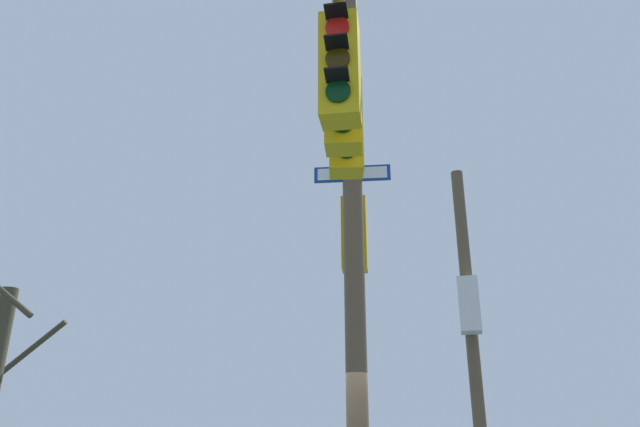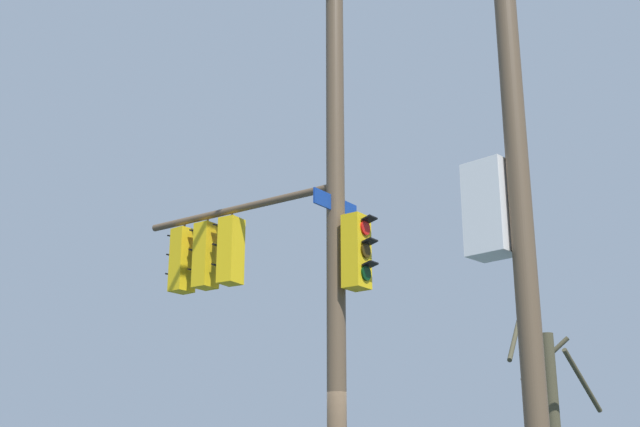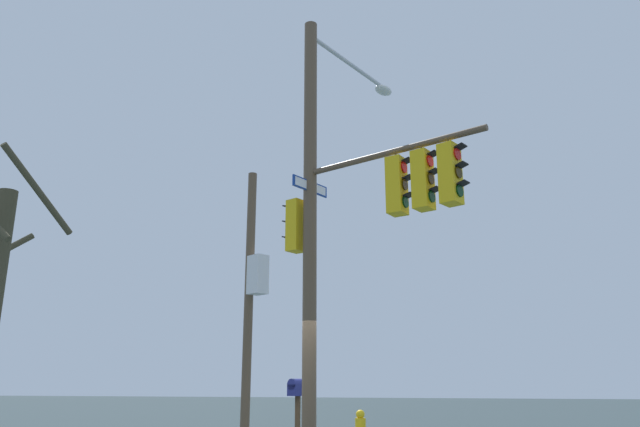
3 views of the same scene
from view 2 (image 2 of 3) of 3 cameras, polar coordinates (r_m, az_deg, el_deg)
The scene contains 2 objects.
main_signal_pole_assembly at distance 12.92m, azimuth -2.10°, elevation -1.35°, with size 4.89×4.20×9.16m.
secondary_pole_assembly at distance 8.82m, azimuth 12.97°, elevation -1.81°, with size 0.61×0.72×6.96m.
Camera 2 is at (-12.15, -1.57, 1.35)m, focal length 47.18 mm.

